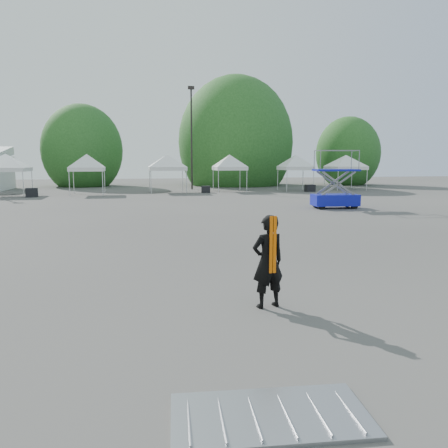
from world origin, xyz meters
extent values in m
plane|color=#474442|center=(0.00, 0.00, 0.00)|extent=(120.00, 120.00, 0.00)
cylinder|color=black|center=(3.00, 32.00, 4.75)|extent=(0.16, 0.16, 9.50)
cube|color=black|center=(3.00, 32.00, 9.65)|extent=(0.60, 0.25, 0.30)
cylinder|color=#382314|center=(-8.00, 40.00, 1.14)|extent=(0.36, 0.36, 2.27)
ellipsoid|color=#20521B|center=(-8.00, 40.00, 3.94)|extent=(4.16, 4.16, 4.78)
cylinder|color=#382314|center=(9.00, 39.00, 1.40)|extent=(0.36, 0.36, 2.80)
ellipsoid|color=#20521B|center=(9.00, 39.00, 4.85)|extent=(5.12, 5.12, 5.89)
cylinder|color=#382314|center=(22.00, 37.00, 1.05)|extent=(0.36, 0.36, 2.10)
ellipsoid|color=#20521B|center=(22.00, 37.00, 3.64)|extent=(3.84, 3.84, 4.42)
cylinder|color=silver|center=(-10.97, 25.68, 1.00)|extent=(0.06, 0.06, 2.00)
cylinder|color=silver|center=(-10.97, 28.77, 1.00)|extent=(0.06, 0.06, 2.00)
cube|color=white|center=(-12.51, 27.23, 2.08)|extent=(3.29, 3.29, 0.30)
pyramid|color=white|center=(-12.51, 27.23, 3.33)|extent=(4.66, 4.66, 1.10)
cylinder|color=silver|center=(-7.59, 25.86, 1.00)|extent=(0.06, 0.06, 2.00)
cylinder|color=silver|center=(-5.04, 25.86, 1.00)|extent=(0.06, 0.06, 2.00)
cylinder|color=silver|center=(-7.59, 28.41, 1.00)|extent=(0.06, 0.06, 2.00)
cylinder|color=silver|center=(-5.04, 28.41, 1.00)|extent=(0.06, 0.06, 2.00)
cube|color=white|center=(-6.32, 27.13, 2.08)|extent=(2.75, 2.75, 0.30)
pyramid|color=white|center=(-6.32, 27.13, 3.33)|extent=(3.89, 3.89, 1.10)
cylinder|color=silver|center=(-1.16, 27.01, 1.00)|extent=(0.06, 0.06, 2.00)
cylinder|color=silver|center=(1.85, 27.01, 1.00)|extent=(0.06, 0.06, 2.00)
cylinder|color=silver|center=(-1.16, 30.03, 1.00)|extent=(0.06, 0.06, 2.00)
cylinder|color=silver|center=(1.85, 30.03, 1.00)|extent=(0.06, 0.06, 2.00)
cube|color=white|center=(0.35, 28.52, 2.08)|extent=(3.21, 3.21, 0.30)
pyramid|color=white|center=(0.35, 28.52, 3.33)|extent=(4.54, 4.54, 1.10)
cylinder|color=silver|center=(4.72, 27.26, 1.00)|extent=(0.06, 0.06, 2.00)
cylinder|color=silver|center=(7.30, 27.26, 1.00)|extent=(0.06, 0.06, 2.00)
cylinder|color=silver|center=(4.72, 29.84, 1.00)|extent=(0.06, 0.06, 2.00)
cylinder|color=silver|center=(7.30, 29.84, 1.00)|extent=(0.06, 0.06, 2.00)
cube|color=white|center=(6.01, 28.55, 2.08)|extent=(2.78, 2.78, 0.30)
pyramid|color=white|center=(6.01, 28.55, 3.33)|extent=(3.94, 3.94, 1.10)
cylinder|color=silver|center=(10.97, 27.02, 1.00)|extent=(0.06, 0.06, 2.00)
cylinder|color=silver|center=(13.54, 27.02, 1.00)|extent=(0.06, 0.06, 2.00)
cylinder|color=silver|center=(10.97, 29.59, 1.00)|extent=(0.06, 0.06, 2.00)
cylinder|color=silver|center=(13.54, 29.59, 1.00)|extent=(0.06, 0.06, 2.00)
cube|color=white|center=(12.26, 28.30, 2.08)|extent=(2.77, 2.77, 0.30)
pyramid|color=white|center=(12.26, 28.30, 3.33)|extent=(3.92, 3.92, 1.10)
cylinder|color=silver|center=(16.03, 27.19, 1.00)|extent=(0.06, 0.06, 2.00)
cylinder|color=silver|center=(18.99, 27.19, 1.00)|extent=(0.06, 0.06, 2.00)
cylinder|color=silver|center=(16.03, 30.14, 1.00)|extent=(0.06, 0.06, 2.00)
cylinder|color=silver|center=(18.99, 30.14, 1.00)|extent=(0.06, 0.06, 2.00)
cube|color=white|center=(17.51, 28.67, 2.08)|extent=(3.16, 3.16, 0.30)
pyramid|color=white|center=(17.51, 28.67, 3.33)|extent=(4.47, 4.47, 1.10)
imported|color=black|center=(-0.18, -2.90, 0.88)|extent=(0.72, 0.55, 1.77)
cube|color=#E75F04|center=(-0.18, -3.07, 1.24)|extent=(0.14, 0.02, 1.06)
cube|color=#0C0EA4|center=(8.96, 13.16, 0.49)|extent=(2.72, 1.53, 0.65)
cube|color=#0C0EA4|center=(8.96, 13.16, 2.23)|extent=(2.61, 1.47, 0.11)
cylinder|color=black|center=(7.94, 12.71, 0.20)|extent=(0.40, 0.20, 0.39)
cylinder|color=black|center=(9.89, 12.53, 0.20)|extent=(0.40, 0.20, 0.39)
cylinder|color=black|center=(8.04, 13.79, 0.20)|extent=(0.40, 0.20, 0.39)
cylinder|color=black|center=(9.99, 13.62, 0.20)|extent=(0.40, 0.20, 0.39)
cube|color=#979A9E|center=(-1.23, -6.37, 0.02)|extent=(2.22, 1.25, 0.05)
cube|color=black|center=(-10.32, 25.36, 0.34)|extent=(0.99, 0.83, 0.69)
cube|color=black|center=(3.57, 27.17, 0.30)|extent=(0.87, 0.73, 0.60)
cube|color=black|center=(13.03, 26.59, 0.32)|extent=(0.86, 0.69, 0.64)
camera|label=1|loc=(-2.60, -10.55, 2.75)|focal=35.00mm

